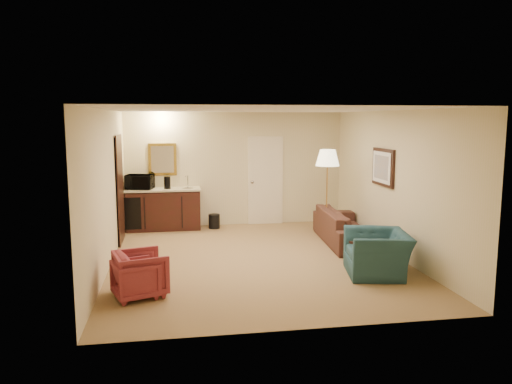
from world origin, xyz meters
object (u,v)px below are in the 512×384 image
at_px(sofa, 346,221).
at_px(teal_armchair, 378,246).
at_px(floor_lamp, 327,194).
at_px(wetbar_cabinet, 164,209).
at_px(coffee_maker, 167,183).
at_px(waste_bin, 214,221).
at_px(microwave, 140,180).
at_px(coffee_table, 370,253).
at_px(rose_chair_near, 141,271).
at_px(rose_chair_far, 136,277).

bearing_deg(sofa, teal_armchair, 178.27).
bearing_deg(floor_lamp, teal_armchair, -89.13).
height_order(wetbar_cabinet, coffee_maker, coffee_maker).
height_order(wetbar_cabinet, waste_bin, wetbar_cabinet).
relative_size(microwave, coffee_maker, 2.13).
height_order(wetbar_cabinet, coffee_table, wetbar_cabinet).
xyz_separation_m(wetbar_cabinet, rose_chair_near, (-0.25, -4.22, -0.11)).
xyz_separation_m(rose_chair_far, coffee_table, (3.76, 0.90, -0.06)).
relative_size(teal_armchair, floor_lamp, 0.57).
bearing_deg(rose_chair_far, microwave, -17.03).
bearing_deg(coffee_maker, floor_lamp, -17.60).
xyz_separation_m(sofa, rose_chair_near, (-3.85, -2.38, -0.09)).
xyz_separation_m(wetbar_cabinet, floor_lamp, (3.35, -1.32, 0.46)).
distance_m(wetbar_cabinet, waste_bin, 1.16).
distance_m(rose_chair_far, microwave, 4.42).
relative_size(coffee_table, waste_bin, 2.52).
relative_size(rose_chair_near, floor_lamp, 0.37).
bearing_deg(teal_armchair, rose_chair_far, -72.24).
height_order(wetbar_cabinet, rose_chair_near, wetbar_cabinet).
relative_size(teal_armchair, coffee_table, 1.32).
bearing_deg(wetbar_cabinet, rose_chair_near, -93.39).
relative_size(sofa, floor_lamp, 1.21).
bearing_deg(coffee_table, sofa, 84.58).
distance_m(waste_bin, coffee_maker, 1.36).
bearing_deg(rose_chair_far, floor_lamp, -70.18).
xyz_separation_m(waste_bin, microwave, (-1.62, 0.09, 0.96)).
distance_m(teal_armchair, waste_bin, 4.44).
height_order(floor_lamp, coffee_maker, floor_lamp).
bearing_deg(rose_chair_near, coffee_table, -93.10).
relative_size(coffee_table, coffee_maker, 2.98).
relative_size(wetbar_cabinet, sofa, 0.73).
height_order(wetbar_cabinet, sofa, wetbar_cabinet).
bearing_deg(rose_chair_near, coffee_maker, -20.00).
distance_m(wetbar_cabinet, rose_chair_far, 4.33).
bearing_deg(coffee_maker, rose_chair_near, -90.65).
xyz_separation_m(sofa, microwave, (-4.10, 1.86, 0.68)).
height_order(sofa, microwave, microwave).
bearing_deg(coffee_maker, coffee_table, -41.26).
bearing_deg(rose_chair_near, floor_lamp, -66.44).
bearing_deg(waste_bin, teal_armchair, -59.16).
bearing_deg(teal_armchair, waste_bin, -138.27).
distance_m(microwave, coffee_maker, 0.60).
relative_size(wetbar_cabinet, waste_bin, 5.15).
height_order(microwave, coffee_maker, microwave).
bearing_deg(rose_chair_far, coffee_table, -96.05).
relative_size(sofa, coffee_maker, 8.30).
bearing_deg(floor_lamp, waste_bin, 150.75).
bearing_deg(sofa, floor_lamp, 29.93).
xyz_separation_m(waste_bin, coffee_maker, (-1.02, 0.04, 0.90)).
height_order(teal_armchair, rose_chair_far, teal_armchair).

